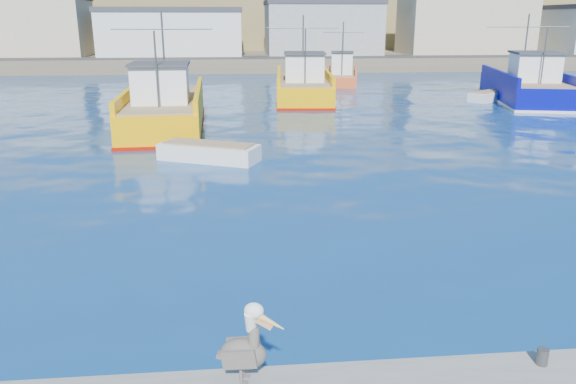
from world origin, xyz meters
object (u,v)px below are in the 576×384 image
at_px(boat_orange, 342,74).
at_px(skiff_far, 490,97).
at_px(trawler_yellow_a, 165,109).
at_px(trawler_yellow_b, 303,86).
at_px(skiff_mid, 209,154).
at_px(pelican, 245,348).
at_px(trawler_blue, 526,87).

height_order(boat_orange, skiff_far, boat_orange).
bearing_deg(trawler_yellow_a, trawler_yellow_b, 49.47).
bearing_deg(boat_orange, trawler_yellow_a, -123.92).
relative_size(skiff_mid, pelican, 3.39).
bearing_deg(pelican, trawler_yellow_b, 81.55).
bearing_deg(pelican, trawler_yellow_a, 99.15).
xyz_separation_m(trawler_yellow_a, trawler_blue, (27.09, 8.79, -0.01)).
xyz_separation_m(trawler_yellow_a, skiff_far, (24.54, 9.47, -0.83)).
relative_size(trawler_yellow_b, skiff_far, 2.85).
distance_m(trawler_yellow_a, pelican, 26.22).
xyz_separation_m(boat_orange, skiff_mid, (-12.02, -30.67, -0.68)).
distance_m(skiff_mid, pelican, 17.45).
distance_m(skiff_mid, skiff_far, 28.14).
distance_m(trawler_yellow_a, skiff_mid, 9.02).
bearing_deg(trawler_yellow_b, skiff_far, -7.19).
relative_size(trawler_yellow_b, boat_orange, 1.56).
bearing_deg(pelican, skiff_mid, 94.21).
relative_size(trawler_yellow_a, skiff_far, 2.99).
height_order(trawler_yellow_b, skiff_mid, trawler_yellow_b).
bearing_deg(trawler_yellow_a, trawler_blue, 17.98).
xyz_separation_m(trawler_blue, skiff_far, (-2.54, 0.68, -0.83)).
relative_size(trawler_yellow_b, trawler_blue, 0.92).
bearing_deg(boat_orange, skiff_far, -52.80).
bearing_deg(skiff_far, trawler_yellow_a, -158.91).
bearing_deg(pelican, trawler_blue, 56.54).
xyz_separation_m(skiff_mid, skiff_far, (21.65, 17.97, -0.02)).
height_order(skiff_mid, skiff_far, skiff_mid).
height_order(trawler_blue, pelican, trawler_blue).
bearing_deg(boat_orange, trawler_blue, -47.67).
xyz_separation_m(trawler_yellow_a, skiff_mid, (2.89, -8.50, -0.82)).
bearing_deg(boat_orange, skiff_mid, -111.40).
relative_size(trawler_yellow_a, boat_orange, 1.64).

